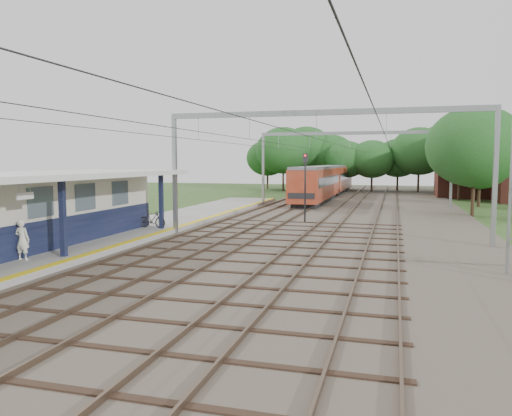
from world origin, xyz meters
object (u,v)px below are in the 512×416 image
(person, at_px, (22,240))
(train, at_px, (328,180))
(bicycle, at_px, (152,219))
(signal_post, at_px, (305,178))

(person, relative_size, train, 0.05)
(person, relative_size, bicycle, 0.95)
(bicycle, distance_m, signal_post, 10.95)
(person, bearing_deg, train, -103.40)
(bicycle, height_order, signal_post, signal_post)
(signal_post, bearing_deg, train, 75.59)
(train, bearing_deg, bicycle, -100.23)
(bicycle, xyz_separation_m, train, (6.01, 33.28, 1.18))
(train, relative_size, signal_post, 7.19)
(train, bearing_deg, person, -98.49)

